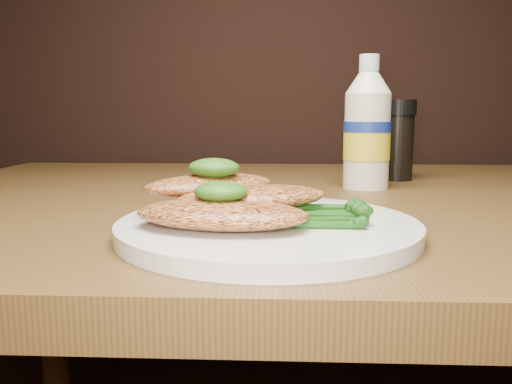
{
  "coord_description": "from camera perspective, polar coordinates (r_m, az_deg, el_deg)",
  "views": [
    {
      "loc": [
        -0.06,
        0.35,
        0.86
      ],
      "look_at": [
        -0.08,
        0.82,
        0.79
      ],
      "focal_mm": 36.84,
      "sensor_mm": 36.0,
      "label": 1
    }
  ],
  "objects": [
    {
      "name": "chicken_back",
      "position": [
        0.51,
        -5.04,
        0.79
      ],
      "size": [
        0.15,
        0.13,
        0.02
      ],
      "primitive_type": "ellipsoid",
      "rotation": [
        0.0,
        0.0,
        0.55
      ],
      "color": "#CA7940",
      "rests_on": "plate"
    },
    {
      "name": "pesto_front",
      "position": [
        0.45,
        -3.84,
        0.04
      ],
      "size": [
        0.06,
        0.06,
        0.02
      ],
      "primitive_type": "ellipsoid",
      "rotation": [
        0.0,
        0.0,
        -0.35
      ],
      "color": "black",
      "rests_on": "chicken_front"
    },
    {
      "name": "pesto_back",
      "position": [
        0.51,
        -4.6,
        2.62
      ],
      "size": [
        0.06,
        0.06,
        0.02
      ],
      "primitive_type": "ellipsoid",
      "rotation": [
        0.0,
        0.0,
        -0.33
      ],
      "color": "black",
      "rests_on": "chicken_back"
    },
    {
      "name": "broccolini_bundle",
      "position": [
        0.47,
        5.94,
        -2.04
      ],
      "size": [
        0.14,
        0.12,
        0.02
      ],
      "primitive_type": null,
      "rotation": [
        0.0,
        0.0,
        -0.09
      ],
      "color": "#184C10",
      "rests_on": "plate"
    },
    {
      "name": "plate",
      "position": [
        0.48,
        1.31,
        -3.93
      ],
      "size": [
        0.27,
        0.27,
        0.01
      ],
      "primitive_type": "cylinder",
      "color": "silver",
      "rests_on": "dining_table"
    },
    {
      "name": "chicken_mid",
      "position": [
        0.48,
        -0.24,
        -0.54
      ],
      "size": [
        0.16,
        0.11,
        0.02
      ],
      "primitive_type": "ellipsoid",
      "rotation": [
        0.0,
        0.0,
        0.34
      ],
      "color": "#CA7940",
      "rests_on": "plate"
    },
    {
      "name": "mayo_bottle",
      "position": [
        0.78,
        12.0,
        7.4
      ],
      "size": [
        0.07,
        0.07,
        0.19
      ],
      "primitive_type": null,
      "rotation": [
        0.0,
        0.0,
        -0.0
      ],
      "color": "white",
      "rests_on": "dining_table"
    },
    {
      "name": "pepper_grinder",
      "position": [
        0.88,
        15.18,
        5.46
      ],
      "size": [
        0.06,
        0.06,
        0.13
      ],
      "primitive_type": null,
      "rotation": [
        0.0,
        0.0,
        -0.07
      ],
      "color": "black",
      "rests_on": "dining_table"
    },
    {
      "name": "chicken_front",
      "position": [
        0.45,
        -3.75,
        -2.41
      ],
      "size": [
        0.16,
        0.1,
        0.02
      ],
      "primitive_type": "ellipsoid",
      "rotation": [
        0.0,
        0.0,
        -0.14
      ],
      "color": "#CA7940",
      "rests_on": "plate"
    }
  ]
}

